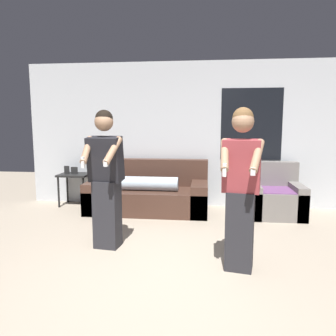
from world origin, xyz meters
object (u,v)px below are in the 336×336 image
object	(u,v)px
side_table	(74,178)
person_right	(241,188)
couch	(148,194)
person_left	(106,178)
armchair	(274,198)

from	to	relation	value
side_table	person_right	world-z (taller)	person_right
couch	person_right	distance (m)	2.71
person_left	person_right	world-z (taller)	person_right
armchair	person_right	world-z (taller)	person_right
armchair	person_left	world-z (taller)	person_left
armchair	couch	bearing A→B (deg)	179.56
person_right	armchair	bearing A→B (deg)	70.18
person_right	person_left	bearing A→B (deg)	164.14
armchair	side_table	bearing A→B (deg)	176.33
couch	person_right	size ratio (longest dim) A/B	1.22
side_table	person_left	bearing A→B (deg)	-58.15
couch	side_table	size ratio (longest dim) A/B	2.77
side_table	couch	bearing A→B (deg)	-8.45
couch	armchair	world-z (taller)	couch
person_left	couch	bearing A→B (deg)	83.17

